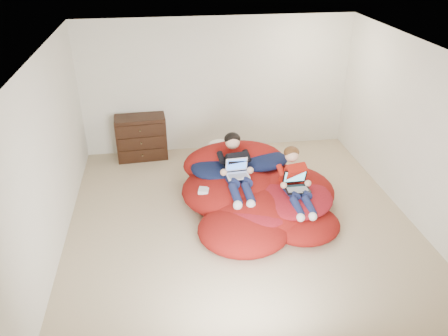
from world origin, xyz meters
TOP-DOWN VIEW (x-y plane):
  - room_shell at (0.00, 0.00)m, footprint 5.10×5.10m
  - dresser at (-1.46, 2.26)m, footprint 0.93×0.54m
  - beanbag_pile at (0.30, 0.28)m, footprint 2.39×2.44m
  - cream_pillow at (-0.14, 1.22)m, footprint 0.42×0.26m
  - older_boy at (0.01, 0.47)m, footprint 0.39×1.26m
  - younger_boy at (0.81, 0.02)m, footprint 0.37×1.05m
  - laptop_white at (0.01, 0.34)m, footprint 0.35×0.30m
  - laptop_black at (0.81, -0.04)m, footprint 0.35×0.32m
  - power_adapter at (-0.51, 0.20)m, footprint 0.18×0.18m

SIDE VIEW (x-z plane):
  - room_shell at x=0.00m, z-range -1.17..1.60m
  - beanbag_pile at x=0.30m, z-range -0.18..0.67m
  - dresser at x=-1.46m, z-range 0.00..0.82m
  - power_adapter at x=-0.51m, z-range 0.39..0.45m
  - laptop_black at x=0.81m, z-range 0.44..0.69m
  - cream_pillow at x=-0.14m, z-range 0.49..0.75m
  - younger_boy at x=0.81m, z-range 0.27..0.97m
  - laptop_white at x=0.01m, z-range 0.51..0.76m
  - older_boy at x=0.01m, z-range 0.32..1.01m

